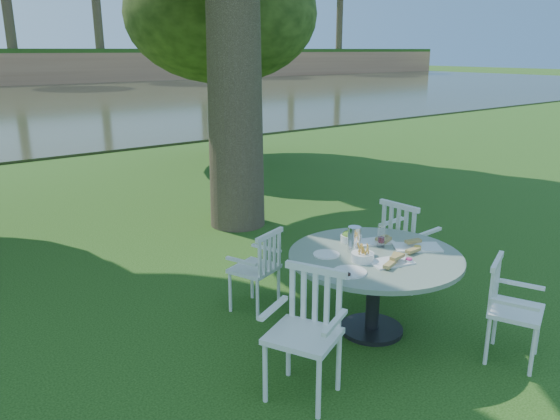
{
  "coord_description": "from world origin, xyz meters",
  "views": [
    {
      "loc": [
        -3.28,
        -4.08,
        2.44
      ],
      "look_at": [
        0.0,
        0.2,
        0.85
      ],
      "focal_mm": 35.0,
      "sensor_mm": 36.0,
      "label": 1
    }
  ],
  "objects": [
    {
      "name": "ground",
      "position": [
        0.0,
        0.0,
        0.0
      ],
      "size": [
        140.0,
        140.0,
        0.0
      ],
      "primitive_type": "plane",
      "color": "#14390B",
      "rests_on": "ground"
    },
    {
      "name": "table",
      "position": [
        0.06,
        -1.08,
        0.61
      ],
      "size": [
        1.5,
        1.5,
        0.74
      ],
      "color": "black",
      "rests_on": "ground"
    },
    {
      "name": "chair_ne",
      "position": [
        1.02,
        -0.6,
        0.55
      ],
      "size": [
        0.47,
        0.5,
        0.94
      ],
      "rotation": [
        0.0,
        0.0,
        -4.65
      ],
      "color": "white",
      "rests_on": "ground"
    },
    {
      "name": "chair_nw",
      "position": [
        -0.49,
        -0.15,
        0.48
      ],
      "size": [
        0.52,
        0.5,
        0.81
      ],
      "rotation": [
        0.0,
        0.0,
        -2.8
      ],
      "color": "white",
      "rests_on": "ground"
    },
    {
      "name": "chair_sw",
      "position": [
        -0.96,
        -1.39,
        0.55
      ],
      "size": [
        0.6,
        0.62,
        0.94
      ],
      "rotation": [
        0.0,
        0.0,
        -1.13
      ],
      "color": "white",
      "rests_on": "ground"
    },
    {
      "name": "chair_se",
      "position": [
        0.59,
        -2.02,
        0.49
      ],
      "size": [
        0.54,
        0.53,
        0.84
      ],
      "rotation": [
        0.0,
        0.0,
        0.4
      ],
      "color": "white",
      "rests_on": "ground"
    },
    {
      "name": "tableware",
      "position": [
        0.03,
        -1.0,
        0.78
      ],
      "size": [
        1.24,
        0.82,
        0.23
      ],
      "color": "white",
      "rests_on": "table"
    }
  ]
}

